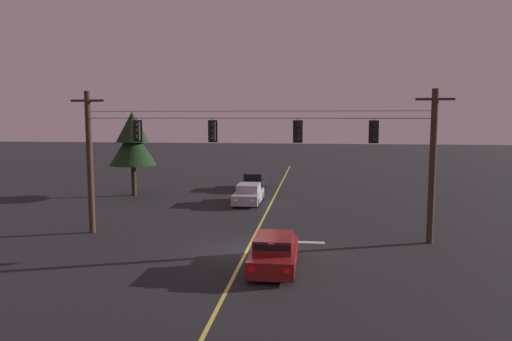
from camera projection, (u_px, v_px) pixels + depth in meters
The scene contains 12 objects.
ground_plane at pixel (247, 251), 21.82m from camera, with size 180.00×180.00×0.00m, color black.
lane_centre_stripe at pixel (266, 214), 30.25m from camera, with size 0.14×60.00×0.01m, color #D1C64C.
stop_bar_paint at pixel (290, 242), 23.51m from camera, with size 3.40×0.36×0.01m, color silver.
signal_span_assembly at pixel (254, 162), 23.90m from camera, with size 19.16×0.32×7.48m.
traffic_light_leftmost at pixel (137, 131), 24.45m from camera, with size 0.48×0.41×1.22m.
traffic_light_left_inner at pixel (212, 131), 23.97m from camera, with size 0.48×0.41×1.22m.
traffic_light_centre at pixel (298, 132), 23.44m from camera, with size 0.48×0.41×1.22m.
traffic_light_right_inner at pixel (374, 132), 22.99m from camera, with size 0.48×0.41×1.22m.
car_waiting_near_lane at pixel (274, 253), 19.32m from camera, with size 1.80×4.33×1.39m.
car_oncoming_lead at pixel (248, 194), 33.91m from camera, with size 1.80×4.42×1.39m.
car_oncoming_trailing at pixel (254, 181), 40.74m from camera, with size 1.80×4.42×1.39m.
tree_verge_near at pixel (133, 141), 36.93m from camera, with size 3.61×3.61×6.56m.
Camera 1 is at (3.04, -21.05, 6.13)m, focal length 33.38 mm.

